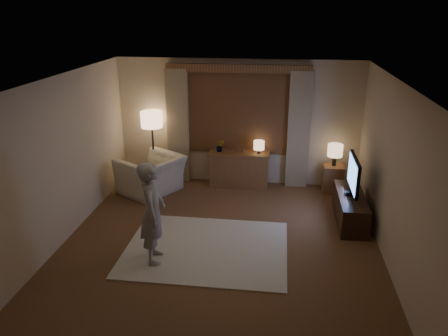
% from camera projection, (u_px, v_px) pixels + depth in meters
% --- Properties ---
extents(room, '(5.04, 5.54, 2.64)m').
position_uv_depth(room, '(224.00, 156.00, 6.93)').
color(room, brown).
rests_on(room, ground).
extents(rug, '(2.50, 2.00, 0.02)m').
position_uv_depth(rug, '(207.00, 248.00, 6.83)').
color(rug, beige).
rests_on(rug, floor).
extents(sideboard, '(1.20, 0.40, 0.70)m').
position_uv_depth(sideboard, '(239.00, 170.00, 9.12)').
color(sideboard, brown).
rests_on(sideboard, floor).
extents(picture_frame, '(0.16, 0.02, 0.20)m').
position_uv_depth(picture_frame, '(239.00, 150.00, 8.97)').
color(picture_frame, brown).
rests_on(picture_frame, sideboard).
extents(plant, '(0.17, 0.13, 0.30)m').
position_uv_depth(plant, '(220.00, 146.00, 9.00)').
color(plant, '#999999').
rests_on(plant, sideboard).
extents(table_lamp_sideboard, '(0.22, 0.22, 0.30)m').
position_uv_depth(table_lamp_sideboard, '(259.00, 146.00, 8.88)').
color(table_lamp_sideboard, black).
rests_on(table_lamp_sideboard, sideboard).
extents(floor_lamp, '(0.45, 0.45, 1.54)m').
position_uv_depth(floor_lamp, '(152.00, 123.00, 9.02)').
color(floor_lamp, black).
rests_on(floor_lamp, floor).
extents(armchair, '(1.44, 1.49, 0.74)m').
position_uv_depth(armchair, '(151.00, 175.00, 8.80)').
color(armchair, beige).
rests_on(armchair, floor).
extents(side_table, '(0.40, 0.40, 0.56)m').
position_uv_depth(side_table, '(333.00, 178.00, 8.87)').
color(side_table, brown).
rests_on(side_table, floor).
extents(table_lamp_side, '(0.30, 0.30, 0.44)m').
position_uv_depth(table_lamp_side, '(335.00, 151.00, 8.66)').
color(table_lamp_side, black).
rests_on(table_lamp_side, side_table).
extents(tv_stand, '(0.45, 1.40, 0.50)m').
position_uv_depth(tv_stand, '(350.00, 208.00, 7.63)').
color(tv_stand, black).
rests_on(tv_stand, floor).
extents(tv, '(0.23, 0.95, 0.68)m').
position_uv_depth(tv, '(354.00, 175.00, 7.41)').
color(tv, black).
rests_on(tv, tv_stand).
extents(person, '(0.46, 0.62, 1.54)m').
position_uv_depth(person, '(153.00, 213.00, 6.26)').
color(person, '#A5A098').
rests_on(person, rug).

